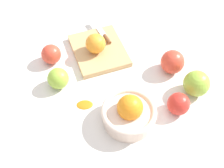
{
  "coord_description": "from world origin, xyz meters",
  "views": [
    {
      "loc": [
        -0.55,
        0.35,
        0.77
      ],
      "look_at": [
        -0.05,
        0.06,
        0.04
      ],
      "focal_mm": 47.19,
      "sensor_mm": 36.0,
      "label": 1
    }
  ],
  "objects_px": {
    "knife": "(103,34)",
    "apple_back_right_2": "(51,54)",
    "apple_back_right": "(58,78)",
    "orange_on_board": "(96,44)",
    "apple_front_left": "(178,104)",
    "apple_front_left_2": "(197,83)",
    "apple_front_left_3": "(172,62)",
    "bowl": "(129,113)",
    "cutting_board": "(99,50)"
  },
  "relations": [
    {
      "from": "knife",
      "to": "apple_front_left_2",
      "type": "relative_size",
      "value": 1.86
    },
    {
      "from": "bowl",
      "to": "apple_back_right_2",
      "type": "relative_size",
      "value": 2.39
    },
    {
      "from": "cutting_board",
      "to": "orange_on_board",
      "type": "relative_size",
      "value": 3.0
    },
    {
      "from": "cutting_board",
      "to": "apple_front_left_2",
      "type": "bearing_deg",
      "value": -149.22
    },
    {
      "from": "bowl",
      "to": "knife",
      "type": "xyz_separation_m",
      "value": [
        0.35,
        -0.11,
        -0.02
      ]
    },
    {
      "from": "apple_front_left",
      "to": "apple_front_left_2",
      "type": "height_order",
      "value": "apple_front_left_2"
    },
    {
      "from": "cutting_board",
      "to": "apple_front_left_3",
      "type": "bearing_deg",
      "value": -138.26
    },
    {
      "from": "orange_on_board",
      "to": "apple_front_left_2",
      "type": "xyz_separation_m",
      "value": [
        -0.3,
        -0.2,
        -0.01
      ]
    },
    {
      "from": "apple_front_left",
      "to": "apple_front_left_3",
      "type": "height_order",
      "value": "apple_front_left_3"
    },
    {
      "from": "apple_back_right",
      "to": "apple_back_right_2",
      "type": "height_order",
      "value": "apple_back_right"
    },
    {
      "from": "orange_on_board",
      "to": "apple_front_left",
      "type": "distance_m",
      "value": 0.35
    },
    {
      "from": "bowl",
      "to": "apple_front_left_3",
      "type": "bearing_deg",
      "value": -66.87
    },
    {
      "from": "knife",
      "to": "apple_back_right_2",
      "type": "height_order",
      "value": "apple_back_right_2"
    },
    {
      "from": "knife",
      "to": "apple_back_right_2",
      "type": "bearing_deg",
      "value": 92.55
    },
    {
      "from": "knife",
      "to": "bowl",
      "type": "bearing_deg",
      "value": 163.19
    },
    {
      "from": "apple_back_right_2",
      "to": "orange_on_board",
      "type": "bearing_deg",
      "value": -108.36
    },
    {
      "from": "apple_front_left",
      "to": "apple_front_left_3",
      "type": "bearing_deg",
      "value": -30.51
    },
    {
      "from": "orange_on_board",
      "to": "cutting_board",
      "type": "bearing_deg",
      "value": -71.13
    },
    {
      "from": "apple_front_left_2",
      "to": "apple_front_left_3",
      "type": "xyz_separation_m",
      "value": [
        0.11,
        0.01,
        -0.0
      ]
    },
    {
      "from": "apple_front_left",
      "to": "apple_back_right_2",
      "type": "relative_size",
      "value": 1.01
    },
    {
      "from": "bowl",
      "to": "apple_back_right_2",
      "type": "xyz_separation_m",
      "value": [
        0.34,
        0.1,
        -0.01
      ]
    },
    {
      "from": "apple_back_right_2",
      "to": "bowl",
      "type": "bearing_deg",
      "value": -162.93
    },
    {
      "from": "orange_on_board",
      "to": "apple_front_left_2",
      "type": "bearing_deg",
      "value": -146.93
    },
    {
      "from": "orange_on_board",
      "to": "apple_front_left",
      "type": "height_order",
      "value": "orange_on_board"
    },
    {
      "from": "cutting_board",
      "to": "knife",
      "type": "xyz_separation_m",
      "value": [
        0.05,
        -0.05,
        0.01
      ]
    },
    {
      "from": "apple_front_left_3",
      "to": "apple_front_left_2",
      "type": "bearing_deg",
      "value": -175.49
    },
    {
      "from": "cutting_board",
      "to": "apple_back_right_2",
      "type": "height_order",
      "value": "apple_back_right_2"
    },
    {
      "from": "cutting_board",
      "to": "apple_front_left",
      "type": "relative_size",
      "value": 3.03
    },
    {
      "from": "apple_back_right",
      "to": "apple_back_right_2",
      "type": "bearing_deg",
      "value": -11.25
    },
    {
      "from": "bowl",
      "to": "orange_on_board",
      "type": "relative_size",
      "value": 2.34
    },
    {
      "from": "orange_on_board",
      "to": "apple_back_right_2",
      "type": "height_order",
      "value": "orange_on_board"
    },
    {
      "from": "bowl",
      "to": "apple_front_left_2",
      "type": "relative_size",
      "value": 1.95
    },
    {
      "from": "knife",
      "to": "apple_front_left_3",
      "type": "xyz_separation_m",
      "value": [
        -0.25,
        -0.13,
        0.02
      ]
    },
    {
      "from": "bowl",
      "to": "cutting_board",
      "type": "distance_m",
      "value": 0.3
    },
    {
      "from": "apple_front_left",
      "to": "apple_front_left_2",
      "type": "bearing_deg",
      "value": -71.96
    },
    {
      "from": "apple_front_left_2",
      "to": "knife",
      "type": "bearing_deg",
      "value": 20.58
    },
    {
      "from": "bowl",
      "to": "apple_front_left_3",
      "type": "relative_size",
      "value": 2.04
    },
    {
      "from": "apple_back_right_2",
      "to": "apple_front_left_2",
      "type": "distance_m",
      "value": 0.5
    },
    {
      "from": "bowl",
      "to": "orange_on_board",
      "type": "bearing_deg",
      "value": -8.56
    },
    {
      "from": "orange_on_board",
      "to": "apple_front_left_3",
      "type": "height_order",
      "value": "orange_on_board"
    },
    {
      "from": "orange_on_board",
      "to": "apple_back_right",
      "type": "distance_m",
      "value": 0.18
    },
    {
      "from": "apple_front_left_3",
      "to": "apple_back_right_2",
      "type": "bearing_deg",
      "value": 54.5
    },
    {
      "from": "bowl",
      "to": "apple_front_left_3",
      "type": "distance_m",
      "value": 0.25
    },
    {
      "from": "bowl",
      "to": "orange_on_board",
      "type": "distance_m",
      "value": 0.3
    },
    {
      "from": "apple_back_right_2",
      "to": "apple_front_left_3",
      "type": "relative_size",
      "value": 0.85
    },
    {
      "from": "apple_back_right",
      "to": "orange_on_board",
      "type": "bearing_deg",
      "value": -69.75
    },
    {
      "from": "bowl",
      "to": "cutting_board",
      "type": "xyz_separation_m",
      "value": [
        0.3,
        -0.06,
        -0.03
      ]
    },
    {
      "from": "apple_front_left",
      "to": "orange_on_board",
      "type": "bearing_deg",
      "value": 17.41
    },
    {
      "from": "cutting_board",
      "to": "apple_front_left_2",
      "type": "relative_size",
      "value": 2.5
    },
    {
      "from": "knife",
      "to": "orange_on_board",
      "type": "bearing_deg",
      "value": 133.42
    }
  ]
}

